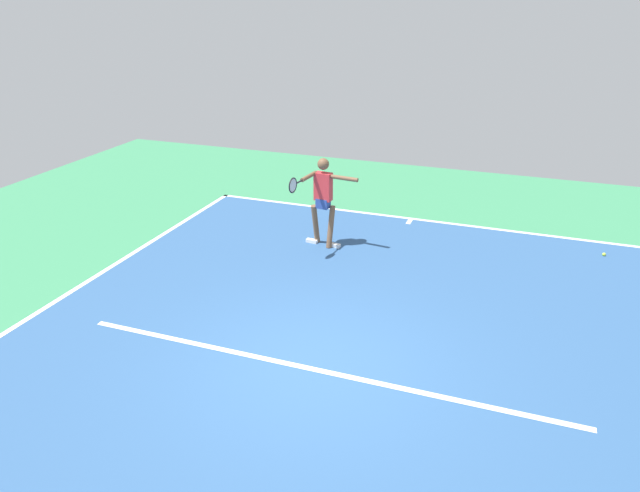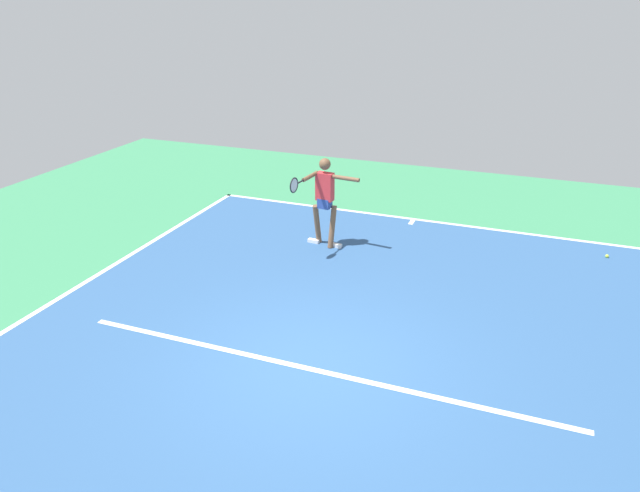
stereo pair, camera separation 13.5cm
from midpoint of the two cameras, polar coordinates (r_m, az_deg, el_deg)
The scene contains 8 objects.
ground_plane at distance 8.55m, azimuth -0.89°, elevation -11.34°, with size 21.19×21.19×0.00m, color #388456.
court_surface at distance 8.54m, azimuth -0.89°, elevation -11.33°, with size 9.63×12.47×0.00m, color #2D5484.
court_line_baseline_near at distance 13.87m, azimuth 8.35°, elevation 2.58°, with size 9.63×0.10×0.01m, color white.
court_line_sideline_right at distance 10.96m, azimuth -24.94°, elevation -5.36°, with size 0.10×12.47×0.01m, color white.
court_line_service at distance 8.49m, azimuth -1.07°, elevation -11.58°, with size 7.22×0.10×0.01m, color white.
court_line_centre_mark at distance 13.68m, azimuth 8.17°, elevation 2.30°, with size 0.10×0.30×0.01m, color white.
tennis_player at distance 11.92m, azimuth -0.07°, elevation 4.75°, with size 1.11×1.20×1.83m.
tennis_ball_centre_court at distance 13.03m, azimuth 25.02°, elevation -0.72°, with size 0.07×0.07×0.07m, color #C6E53D.
Camera 1 is at (-2.49, 6.57, 4.87)m, focal length 33.82 mm.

